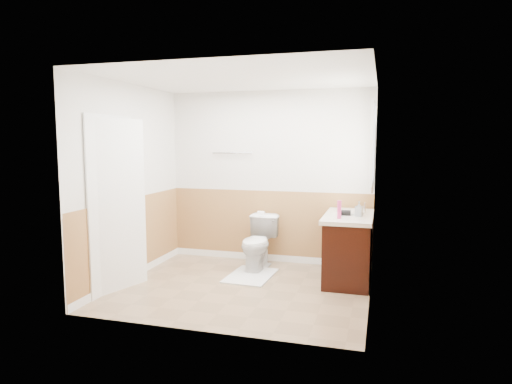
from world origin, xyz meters
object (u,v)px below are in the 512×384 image
(toilet, at_px, (258,243))
(soap_dispenser, at_px, (359,209))
(bath_mat, at_px, (251,276))
(vanity_cabinet, at_px, (349,249))
(lotion_bottle, at_px, (339,210))

(toilet, bearing_deg, soap_dispenser, -7.42)
(toilet, height_order, bath_mat, toilet)
(toilet, relative_size, vanity_cabinet, 0.67)
(toilet, xyz_separation_m, soap_dispenser, (1.37, -0.25, 0.57))
(bath_mat, relative_size, vanity_cabinet, 0.73)
(vanity_cabinet, height_order, soap_dispenser, soap_dispenser)
(lotion_bottle, bearing_deg, soap_dispenser, 46.99)
(toilet, distance_m, vanity_cabinet, 1.26)
(soap_dispenser, bearing_deg, bath_mat, -175.29)
(vanity_cabinet, distance_m, soap_dispenser, 0.56)
(toilet, bearing_deg, vanity_cabinet, -4.23)
(toilet, relative_size, bath_mat, 0.92)
(bath_mat, xyz_separation_m, lotion_bottle, (1.15, -0.12, 0.95))
(vanity_cabinet, relative_size, soap_dispenser, 5.93)
(vanity_cabinet, relative_size, lotion_bottle, 5.00)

